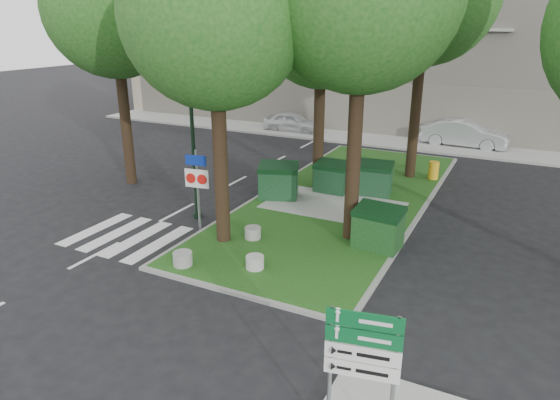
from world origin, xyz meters
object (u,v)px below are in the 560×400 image
Objects in this scene: litter_bin at (434,170)px; directional_sign at (363,356)px; dumpster_a at (278,181)px; bollard_mid at (253,233)px; car_silver at (464,133)px; dumpster_c at (374,179)px; bollard_right at (255,262)px; dumpster_d at (378,228)px; street_lamp at (192,126)px; bollard_left at (183,259)px; traffic_sign_pole at (197,180)px; car_white at (293,122)px; dumpster_b at (332,177)px; tree_median_mid at (325,12)px.

litter_bin is 0.32× the size of directional_sign.
dumpster_a is 3.43× the size of bollard_mid.
car_silver is at bearing 87.63° from litter_bin.
bollard_mid is at bearing -117.50° from dumpster_c.
bollard_right is 0.99× the size of bollard_mid.
dumpster_d is 7.01m from street_lamp.
dumpster_a is at bearing -133.53° from litter_bin.
car_silver is (5.08, 18.82, 0.44)m from bollard_left.
dumpster_c is 7.35m from traffic_sign_pole.
dumpster_a is 4.00m from bollard_mid.
dumpster_d is at bearing 38.49° from bollard_left.
bollard_left is 0.12× the size of car_silver.
bollard_left is 19.50m from car_silver.
dumpster_c is 0.42× the size of car_white.
bollard_left is at bearing -73.01° from traffic_sign_pole.
car_white is (-4.91, 11.71, -0.16)m from dumpster_a.
dumpster_b is at bearing 163.24° from car_silver.
litter_bin is 11.81m from car_white.
bollard_right is at bearing -83.97° from dumpster_b.
dumpster_b is 1.80× the size of litter_bin.
dumpster_a is 3.47× the size of bollard_right.
dumpster_a reaches higher than bollard_left.
tree_median_mid reaches higher than car_silver.
street_lamp is 15.24m from car_white.
traffic_sign_pole reaches higher than litter_bin.
dumpster_a is 2.31× the size of litter_bin.
directional_sign is at bearing -64.84° from dumpster_b.
car_silver is (5.26, 12.47, -0.03)m from dumpster_a.
dumpster_d is at bearing -91.45° from litter_bin.
tree_median_mid is at bearing 64.69° from traffic_sign_pole.
dumpster_a is 13.53m from car_silver.
tree_median_mid is at bearing 85.51° from bollard_left.
street_lamp reaches higher than bollard_right.
dumpster_a is at bearing -110.95° from tree_median_mid.
dumpster_a is at bearing -158.43° from car_white.
dumpster_b is at bearing 102.18° from directional_sign.
car_silver reaches higher than car_white.
bollard_mid is 0.67× the size of litter_bin.
dumpster_d reaches higher than bollard_mid.
tree_median_mid is 2.70× the size of car_white.
dumpster_d is at bearing -147.34° from car_white.
car_silver reaches higher than bollard_right.
directional_sign is at bearing -48.28° from bollard_mid.
bollard_right is 0.11× the size of car_silver.
bollard_mid is 9.88m from litter_bin.
street_lamp reaches higher than dumpster_b.
directional_sign is (1.62, -15.28, 1.21)m from litter_bin.
street_lamp reaches higher than bollard_mid.
street_lamp is at bearing -129.40° from litter_bin.
dumpster_b is at bearing 25.48° from dumpster_a.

